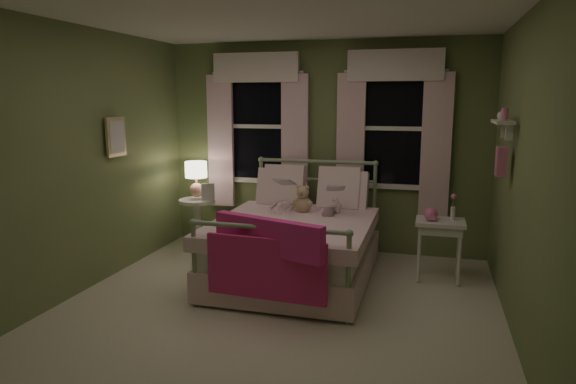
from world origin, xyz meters
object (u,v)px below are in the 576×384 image
(teddy_bear, at_px, (303,201))
(nightstand_left, at_px, (198,217))
(bed, at_px, (297,243))
(child_left, at_px, (283,181))
(child_right, at_px, (331,189))
(table_lamp, at_px, (196,175))
(nightstand_right, at_px, (440,229))

(teddy_bear, distance_m, nightstand_left, 1.58)
(bed, xyz_separation_m, child_left, (-0.28, 0.42, 0.59))
(child_left, distance_m, nightstand_left, 1.35)
(bed, relative_size, child_right, 3.00)
(table_lamp, xyz_separation_m, nightstand_right, (2.94, -0.34, -0.40))
(bed, bearing_deg, nightstand_left, 155.18)
(child_right, bearing_deg, table_lamp, -10.13)
(nightstand_left, bearing_deg, nightstand_right, -6.63)
(child_right, relative_size, table_lamp, 1.51)
(child_left, bearing_deg, table_lamp, -17.52)
(child_right, height_order, nightstand_right, child_right)
(nightstand_left, distance_m, table_lamp, 0.54)
(bed, xyz_separation_m, child_right, (0.28, 0.42, 0.52))
(table_lamp, bearing_deg, bed, -24.82)
(bed, bearing_deg, child_left, 123.60)
(child_right, distance_m, nightstand_right, 1.24)
(nightstand_right, bearing_deg, table_lamp, 173.37)
(teddy_bear, height_order, table_lamp, table_lamp)
(child_right, bearing_deg, child_left, -1.64)
(nightstand_left, bearing_deg, bed, -24.82)
(teddy_bear, relative_size, table_lamp, 0.70)
(teddy_bear, bearing_deg, nightstand_right, 3.11)
(bed, relative_size, nightstand_right, 3.18)
(child_left, height_order, table_lamp, child_left)
(nightstand_left, distance_m, nightstand_right, 2.96)
(table_lamp, bearing_deg, nightstand_left, 90.00)
(table_lamp, relative_size, nightstand_right, 0.70)
(bed, distance_m, child_right, 0.73)
(table_lamp, distance_m, nightstand_right, 2.99)
(teddy_bear, height_order, nightstand_right, teddy_bear)
(nightstand_left, bearing_deg, table_lamp, -90.00)
(teddy_bear, xyz_separation_m, table_lamp, (-1.48, 0.42, 0.16))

